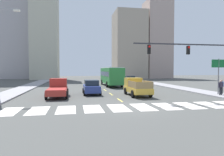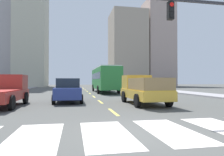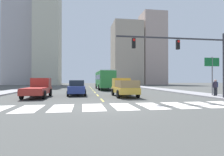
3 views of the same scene
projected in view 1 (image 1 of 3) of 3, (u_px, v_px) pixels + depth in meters
The scene contains 33 objects.
ground_plane at pixel (131, 107), 16.46m from camera, with size 160.00×160.00×0.00m, color #4A4A47.
sidewalk_right at pixel (170, 86), 36.27m from camera, with size 2.97×110.00×0.15m, color gray.
sidewalk_left at pixel (24, 88), 32.03m from camera, with size 2.97×110.00×0.15m, color gray.
crosswalk_stripe_0 at pixel (9, 111), 14.87m from camera, with size 1.40×3.27×0.01m, color silver.
crosswalk_stripe_1 at pixel (38, 111), 15.22m from camera, with size 1.40×3.27×0.01m, color silver.
crosswalk_stripe_2 at pixel (66, 110), 15.58m from camera, with size 1.40×3.27×0.01m, color silver.
crosswalk_stripe_3 at pixel (93, 109), 15.93m from camera, with size 1.40×3.27×0.01m, color silver.
crosswalk_stripe_4 at pixel (118, 108), 16.28m from camera, with size 1.40×3.27×0.01m, color silver.
crosswalk_stripe_5 at pixel (143, 107), 16.64m from camera, with size 1.40×3.27×0.01m, color silver.
crosswalk_stripe_6 at pixel (166, 106), 16.99m from camera, with size 1.40×3.27×0.01m, color silver.
crosswalk_stripe_7 at pixel (189, 105), 17.34m from camera, with size 1.40×3.27×0.01m, color silver.
crosswalk_stripe_8 at pixel (210, 105), 17.70m from camera, with size 1.40×3.27×0.01m, color silver.
lane_dash_0 at pixel (120, 100), 20.39m from camera, with size 0.16×2.40×0.01m, color #D7C24B.
lane_dash_1 at pixel (111, 94), 25.31m from camera, with size 0.16×2.40×0.01m, color #D7C24B.
lane_dash_2 at pixel (105, 90), 30.23m from camera, with size 0.16×2.40×0.01m, color #D7C24B.
lane_dash_3 at pixel (101, 87), 35.14m from camera, with size 0.16×2.40×0.01m, color #D7C24B.
lane_dash_4 at pixel (97, 85), 40.06m from camera, with size 0.16×2.40×0.01m, color #D7C24B.
lane_dash_5 at pixel (95, 83), 44.97m from camera, with size 0.16×2.40×0.01m, color #D7C24B.
lane_dash_6 at pixel (93, 82), 49.89m from camera, with size 0.16×2.40×0.01m, color #D7C24B.
lane_dash_7 at pixel (91, 81), 54.80m from camera, with size 0.16×2.40×0.01m, color #D7C24B.
pickup_stakebed at pixel (136, 87), 24.10m from camera, with size 2.18×5.20×1.96m.
pickup_dark at pixel (58, 88), 22.79m from camera, with size 2.18×5.20×1.96m.
city_bus at pixel (111, 75), 37.57m from camera, with size 2.72×10.80×3.32m.
sedan_near_right at pixel (130, 80), 40.82m from camera, with size 2.02×4.40×1.72m.
sedan_near_left at pixel (91, 87), 25.09m from camera, with size 2.02×4.40×1.72m.
traffic_signal_gantry at pixel (199, 57), 20.56m from camera, with size 10.07×0.27×6.00m.
direction_sign_green at pixel (218, 69), 23.85m from camera, with size 1.70×0.12×4.20m.
pedestrian_waiting at pixel (221, 85), 24.36m from camera, with size 0.53×0.34×1.64m.
pedestrian_walking at pixel (221, 86), 23.18m from camera, with size 0.53×0.34×1.64m.
tower_tall_centre at pixel (16, 0), 65.89m from camera, with size 11.00×8.36×49.49m, color #A9A3A6.
block_mid_left at pixel (157, 40), 70.97m from camera, with size 8.25×8.07×25.76m, color #AC968B.
block_mid_right at pixel (45, 30), 62.17m from camera, with size 7.59×9.00×29.22m, color #B8B49E.
block_low_left at pixel (129, 45), 69.93m from camera, with size 9.98×10.24×21.89m, color tan.
Camera 1 is at (-4.36, -15.83, 3.00)m, focal length 33.66 mm.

